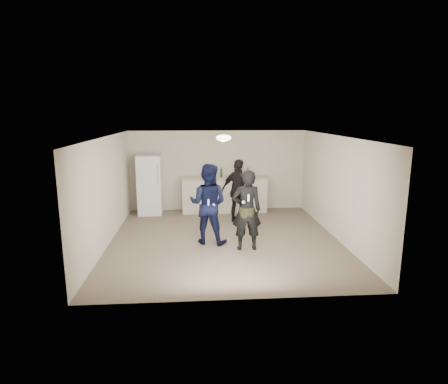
{
  "coord_description": "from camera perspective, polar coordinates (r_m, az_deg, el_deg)",
  "views": [
    {
      "loc": [
        -0.66,
        -8.66,
        3.03
      ],
      "look_at": [
        0.0,
        0.2,
        1.15
      ],
      "focal_mm": 30.0,
      "sensor_mm": 36.0,
      "label": 1
    }
  ],
  "objects": [
    {
      "name": "remote_man",
      "position": [
        8.47,
        -2.39,
        -1.59
      ],
      "size": [
        0.04,
        0.04,
        0.15
      ],
      "primitive_type": "cube",
      "color": "white",
      "rests_on": "man"
    },
    {
      "name": "ceiling",
      "position": [
        8.7,
        0.1,
        8.45
      ],
      "size": [
        6.0,
        6.0,
        0.0
      ],
      "primitive_type": "plane",
      "rotation": [
        3.14,
        0.0,
        0.0
      ],
      "color": "silver",
      "rests_on": "wall_back"
    },
    {
      "name": "fridge",
      "position": [
        11.55,
        -11.22,
        1.09
      ],
      "size": [
        0.7,
        0.7,
        1.8
      ],
      "primitive_type": "cube",
      "color": "white",
      "rests_on": "floor"
    },
    {
      "name": "woman",
      "position": [
        8.35,
        3.47,
        -2.78
      ],
      "size": [
        0.68,
        0.46,
        1.82
      ],
      "primitive_type": "imported",
      "rotation": [
        0.0,
        0.0,
        3.18
      ],
      "color": "black",
      "rests_on": "floor"
    },
    {
      "name": "wall_left",
      "position": [
        9.09,
        -17.46,
        0.09
      ],
      "size": [
        0.0,
        6.0,
        6.0
      ],
      "primitive_type": "plane",
      "rotation": [
        1.57,
        0.0,
        1.57
      ],
      "color": "beige",
      "rests_on": "floor"
    },
    {
      "name": "man",
      "position": [
        8.76,
        -2.44,
        -1.81
      ],
      "size": [
        1.1,
        0.97,
        1.9
      ],
      "primitive_type": "imported",
      "rotation": [
        0.0,
        0.0,
        2.82
      ],
      "color": "#101644",
      "rests_on": "floor"
    },
    {
      "name": "spectator",
      "position": [
        10.43,
        2.27,
        0.12
      ],
      "size": [
        1.12,
        0.94,
        1.79
      ],
      "primitive_type": "imported",
      "rotation": [
        0.0,
        0.0,
        2.56
      ],
      "color": "black",
      "rests_on": "floor"
    },
    {
      "name": "nunchuk_man",
      "position": [
        8.52,
        -1.58,
        -1.99
      ],
      "size": [
        0.07,
        0.07,
        0.07
      ],
      "primitive_type": "sphere",
      "color": "white",
      "rests_on": "man"
    },
    {
      "name": "ceiling_dome",
      "position": [
        9.01,
        -0.05,
        8.25
      ],
      "size": [
        0.36,
        0.36,
        0.16
      ],
      "primitive_type": "ellipsoid",
      "color": "white",
      "rests_on": "ceiling"
    },
    {
      "name": "counter",
      "position": [
        11.64,
        0.07,
        -0.49
      ],
      "size": [
        2.6,
        0.56,
        1.05
      ],
      "primitive_type": "cube",
      "color": "silver",
      "rests_on": "floor"
    },
    {
      "name": "floor",
      "position": [
        9.2,
        0.09,
        -7.28
      ],
      "size": [
        6.0,
        6.0,
        0.0
      ],
      "primitive_type": "plane",
      "color": "#6B5B4C",
      "rests_on": "ground"
    },
    {
      "name": "wall_right",
      "position": [
        9.48,
        16.91,
        0.6
      ],
      "size": [
        0.0,
        6.0,
        6.0
      ],
      "primitive_type": "plane",
      "rotation": [
        1.57,
        0.0,
        -1.57
      ],
      "color": "beige",
      "rests_on": "floor"
    },
    {
      "name": "bottle_cluster",
      "position": [
        11.47,
        1.49,
        2.78
      ],
      "size": [
        1.52,
        0.39,
        0.27
      ],
      "color": "#14471F",
      "rests_on": "counter_top"
    },
    {
      "name": "wall_back",
      "position": [
        11.82,
        -1.0,
        3.28
      ],
      "size": [
        6.0,
        0.0,
        6.0
      ],
      "primitive_type": "plane",
      "rotation": [
        1.57,
        0.0,
        0.0
      ],
      "color": "beige",
      "rests_on": "floor"
    },
    {
      "name": "wall_front",
      "position": [
        5.97,
        2.28,
        -5.4
      ],
      "size": [
        6.0,
        0.0,
        6.0
      ],
      "primitive_type": "plane",
      "rotation": [
        -1.57,
        0.0,
        0.0
      ],
      "color": "beige",
      "rests_on": "floor"
    },
    {
      "name": "fridge_handle",
      "position": [
        11.09,
        -10.1,
        2.78
      ],
      "size": [
        0.02,
        0.02,
        0.6
      ],
      "primitive_type": "cylinder",
      "color": "#BABABE",
      "rests_on": "fridge"
    },
    {
      "name": "shaker",
      "position": [
        11.38,
        -1.57,
        2.56
      ],
      "size": [
        0.08,
        0.08,
        0.17
      ],
      "primitive_type": "cylinder",
      "color": "#BCBBC0",
      "rests_on": "counter_top"
    },
    {
      "name": "nunchuk_woman",
      "position": [
        8.07,
        2.99,
        -1.55
      ],
      "size": [
        0.07,
        0.07,
        0.07
      ],
      "primitive_type": "sphere",
      "color": "white",
      "rests_on": "woman"
    },
    {
      "name": "camo_shorts",
      "position": [
        8.36,
        3.46,
        -3.19
      ],
      "size": [
        0.34,
        0.34,
        0.28
      ],
      "primitive_type": "cylinder",
      "color": "#363C1B",
      "rests_on": "woman"
    },
    {
      "name": "counter_top",
      "position": [
        11.53,
        0.07,
        2.16
      ],
      "size": [
        2.68,
        0.64,
        0.04
      ],
      "primitive_type": "cube",
      "color": "beige",
      "rests_on": "counter"
    },
    {
      "name": "remote_woman",
      "position": [
        8.03,
        3.74,
        -0.89
      ],
      "size": [
        0.04,
        0.04,
        0.15
      ],
      "primitive_type": "cube",
      "color": "white",
      "rests_on": "woman"
    }
  ]
}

